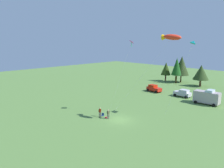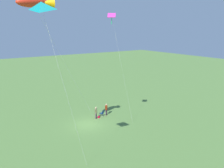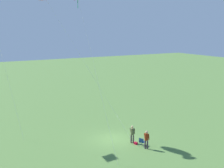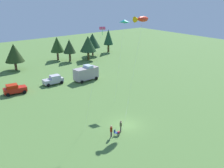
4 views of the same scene
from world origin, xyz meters
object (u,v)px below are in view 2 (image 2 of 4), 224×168
at_px(folding_chair, 102,113).
at_px(kite_diamond_rainbow, 113,21).
at_px(kite_large_fish, 36,2).
at_px(person_spectator, 106,109).
at_px(person_kite_flyer, 96,112).
at_px(backpack_on_grass, 99,117).
at_px(kite_delta_teal, 41,6).

height_order(folding_chair, kite_diamond_rainbow, kite_diamond_rainbow).
relative_size(folding_chair, kite_large_fish, 0.05).
xyz_separation_m(person_spectator, kite_diamond_rainbow, (2.53, 5.42, 12.08)).
height_order(person_spectator, kite_diamond_rainbow, kite_diamond_rainbow).
height_order(person_kite_flyer, kite_diamond_rainbow, kite_diamond_rainbow).
height_order(backpack_on_grass, kite_diamond_rainbow, kite_diamond_rainbow).
bearing_deg(backpack_on_grass, folding_chair, -162.81).
bearing_deg(kite_delta_teal, kite_diamond_rainbow, -147.50).
bearing_deg(kite_large_fish, kite_delta_teal, 77.15).
relative_size(folding_chair, kite_diamond_rainbow, 0.06).
bearing_deg(kite_large_fish, person_kite_flyer, -147.50).
bearing_deg(folding_chair, backpack_on_grass, 81.04).
relative_size(backpack_on_grass, kite_diamond_rainbow, 0.02).
relative_size(person_kite_flyer, kite_large_fish, 0.12).
bearing_deg(person_kite_flyer, kite_diamond_rainbow, 132.86).
height_order(folding_chair, kite_large_fish, kite_large_fish).
distance_m(person_kite_flyer, kite_diamond_rainbow, 13.13).
height_order(person_kite_flyer, backpack_on_grass, person_kite_flyer).
height_order(person_spectator, backpack_on_grass, person_spectator).
bearing_deg(kite_diamond_rainbow, kite_large_fish, 2.63).
relative_size(person_spectator, kite_diamond_rainbow, 0.12).
bearing_deg(person_kite_flyer, folding_chair, -116.39).
bearing_deg(folding_chair, kite_large_fish, 94.37).
bearing_deg(kite_large_fish, backpack_on_grass, -148.57).
bearing_deg(folding_chair, person_kite_flyer, 77.75).
bearing_deg(kite_large_fish, person_spectator, -151.19).
relative_size(person_kite_flyer, kite_diamond_rainbow, 0.12).
xyz_separation_m(person_kite_flyer, kite_diamond_rainbow, (0.62, 5.12, 12.08)).
bearing_deg(person_spectator, backpack_on_grass, 65.74).
distance_m(person_kite_flyer, backpack_on_grass, 1.04).
distance_m(backpack_on_grass, kite_large_fish, 17.89).
bearing_deg(kite_diamond_rainbow, person_kite_flyer, -96.85).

